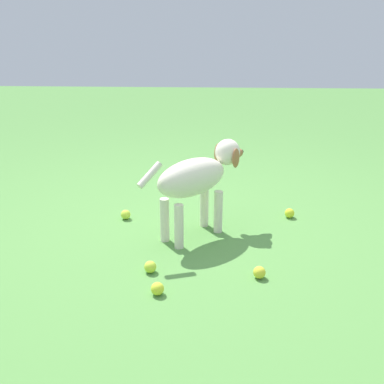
{
  "coord_description": "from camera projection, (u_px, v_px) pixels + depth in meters",
  "views": [
    {
      "loc": [
        -2.74,
        -0.2,
        1.27
      ],
      "look_at": [
        -0.09,
        -0.07,
        0.3
      ],
      "focal_mm": 43.35,
      "sensor_mm": 36.0,
      "label": 1
    }
  ],
  "objects": [
    {
      "name": "ground",
      "position": [
        182.0,
        230.0,
        3.01
      ],
      "size": [
        14.0,
        14.0,
        0.0
      ],
      "primitive_type": "plane",
      "color": "#548C42"
    },
    {
      "name": "dog",
      "position": [
        198.0,
        177.0,
        2.83
      ],
      "size": [
        0.64,
        0.63,
        0.58
      ],
      "rotation": [
        0.0,
        0.0,
        5.5
      ],
      "color": "silver",
      "rests_on": "ground"
    },
    {
      "name": "tennis_ball_0",
      "position": [
        290.0,
        213.0,
        3.19
      ],
      "size": [
        0.07,
        0.07,
        0.07
      ],
      "primitive_type": "sphere",
      "color": "yellow",
      "rests_on": "ground"
    },
    {
      "name": "tennis_ball_1",
      "position": [
        150.0,
        267.0,
        2.49
      ],
      "size": [
        0.07,
        0.07,
        0.07
      ],
      "primitive_type": "sphere",
      "color": "#C3E23B",
      "rests_on": "ground"
    },
    {
      "name": "tennis_ball_2",
      "position": [
        259.0,
        272.0,
        2.44
      ],
      "size": [
        0.07,
        0.07,
        0.07
      ],
      "primitive_type": "sphere",
      "color": "yellow",
      "rests_on": "ground"
    },
    {
      "name": "tennis_ball_3",
      "position": [
        126.0,
        215.0,
        3.17
      ],
      "size": [
        0.07,
        0.07,
        0.07
      ],
      "primitive_type": "sphere",
      "color": "#C5E33E",
      "rests_on": "ground"
    },
    {
      "name": "tennis_ball_4",
      "position": [
        157.0,
        289.0,
        2.29
      ],
      "size": [
        0.07,
        0.07,
        0.07
      ],
      "primitive_type": "sphere",
      "color": "#D1DE34",
      "rests_on": "ground"
    }
  ]
}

